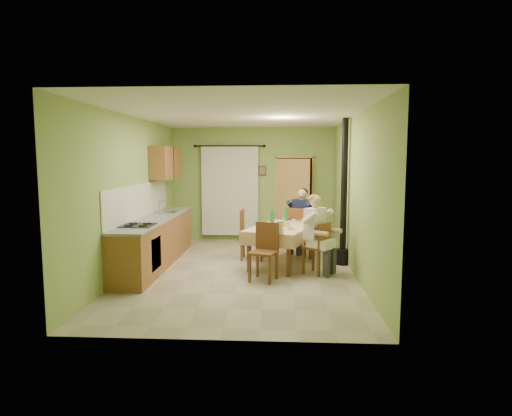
# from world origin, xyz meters

# --- Properties ---
(floor) EXTENTS (4.00, 6.00, 0.01)m
(floor) POSITION_xyz_m (0.00, 0.00, 0.00)
(floor) COLOR tan
(floor) RESTS_ON ground
(room_shell) EXTENTS (4.04, 6.04, 2.82)m
(room_shell) POSITION_xyz_m (0.00, 0.00, 1.82)
(room_shell) COLOR #8CAD59
(room_shell) RESTS_ON ground
(kitchen_run) EXTENTS (0.64, 3.64, 1.56)m
(kitchen_run) POSITION_xyz_m (-1.71, 0.40, 0.48)
(kitchen_run) COLOR brown
(kitchen_run) RESTS_ON ground
(upper_cabinets) EXTENTS (0.35, 1.40, 0.70)m
(upper_cabinets) POSITION_xyz_m (-1.82, 1.70, 1.95)
(upper_cabinets) COLOR brown
(upper_cabinets) RESTS_ON room_shell
(curtain) EXTENTS (1.70, 0.07, 2.22)m
(curtain) POSITION_xyz_m (-0.55, 2.90, 1.26)
(curtain) COLOR black
(curtain) RESTS_ON ground
(doorway) EXTENTS (0.96, 0.37, 2.15)m
(doorway) POSITION_xyz_m (1.03, 2.90, 1.05)
(doorway) COLOR black
(doorway) RESTS_ON ground
(dining_table) EXTENTS (1.52, 1.93, 0.76)m
(dining_table) POSITION_xyz_m (0.73, 0.46, 0.38)
(dining_table) COLOR tan
(dining_table) RESTS_ON ground
(tableware) EXTENTS (0.70, 1.64, 0.33)m
(tableware) POSITION_xyz_m (0.71, 0.35, 0.83)
(tableware) COLOR white
(tableware) RESTS_ON dining_table
(chair_far) EXTENTS (0.61, 0.61, 1.01)m
(chair_far) POSITION_xyz_m (1.14, 1.47, 0.29)
(chair_far) COLOR brown
(chair_far) RESTS_ON ground
(chair_near) EXTENTS (0.52, 0.52, 0.97)m
(chair_near) POSITION_xyz_m (0.42, -0.58, 0.29)
(chair_near) COLOR brown
(chair_near) RESTS_ON ground
(chair_right) EXTENTS (0.53, 0.53, 0.93)m
(chair_right) POSITION_xyz_m (1.34, -0.12, 0.29)
(chair_right) COLOR brown
(chair_right) RESTS_ON ground
(chair_left) EXTENTS (0.47, 0.47, 1.02)m
(chair_left) POSITION_xyz_m (0.11, 0.95, 0.29)
(chair_left) COLOR brown
(chair_left) RESTS_ON ground
(man_far) EXTENTS (0.65, 0.63, 1.39)m
(man_far) POSITION_xyz_m (1.15, 1.48, 0.88)
(man_far) COLOR #141938
(man_far) RESTS_ON chair_far
(man_right) EXTENTS (0.64, 0.65, 1.39)m
(man_right) POSITION_xyz_m (1.33, -0.11, 0.88)
(man_right) COLOR white
(man_right) RESTS_ON chair_right
(stove_flue) EXTENTS (0.24, 0.24, 2.80)m
(stove_flue) POSITION_xyz_m (1.90, 0.60, 1.02)
(stove_flue) COLOR black
(stove_flue) RESTS_ON ground
(picture_back) EXTENTS (0.19, 0.03, 0.23)m
(picture_back) POSITION_xyz_m (0.25, 2.97, 1.75)
(picture_back) COLOR black
(picture_back) RESTS_ON room_shell
(picture_right) EXTENTS (0.03, 0.31, 0.21)m
(picture_right) POSITION_xyz_m (1.97, 1.20, 1.85)
(picture_right) COLOR brown
(picture_right) RESTS_ON room_shell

